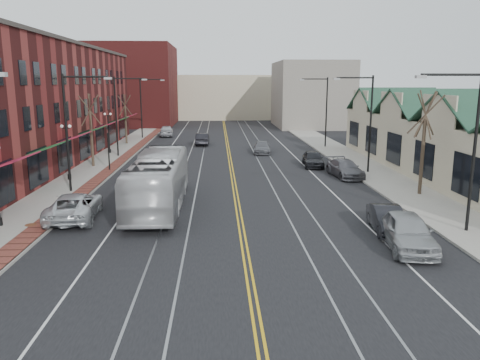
{
  "coord_description": "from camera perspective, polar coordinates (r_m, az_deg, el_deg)",
  "views": [
    {
      "loc": [
        -1.21,
        -16.36,
        7.6
      ],
      "look_at": [
        0.07,
        10.31,
        2.0
      ],
      "focal_mm": 35.0,
      "sensor_mm": 36.0,
      "label": 1
    }
  ],
  "objects": [
    {
      "name": "streetlight_l_3",
      "position": [
        65.15,
        -11.6,
        9.35
      ],
      "size": [
        3.33,
        0.25,
        8.0
      ],
      "color": "black",
      "rests_on": "sidewalk_left"
    },
    {
      "name": "ground",
      "position": [
        18.08,
        1.38,
        -13.02
      ],
      "size": [
        160.0,
        160.0,
        0.0
      ],
      "primitive_type": "plane",
      "color": "black",
      "rests_on": "ground"
    },
    {
      "name": "parked_car_b",
      "position": [
        25.36,
        17.51,
        -4.59
      ],
      "size": [
        1.85,
        4.16,
        1.33
      ],
      "primitive_type": "imported",
      "rotation": [
        0.0,
        0.0,
        -0.11
      ],
      "color": "black",
      "rests_on": "ground"
    },
    {
      "name": "parked_suv",
      "position": [
        27.95,
        -19.52,
        -3.02
      ],
      "size": [
        2.95,
        5.64,
        1.51
      ],
      "primitive_type": "imported",
      "rotation": [
        0.0,
        0.0,
        3.22
      ],
      "color": "silver",
      "rests_on": "ground"
    },
    {
      "name": "building_left",
      "position": [
        46.91,
        -25.32,
        8.16
      ],
      "size": [
        10.0,
        50.0,
        11.0
      ],
      "primitive_type": "cube",
      "color": "maroon",
      "rests_on": "ground"
    },
    {
      "name": "tree_left_near",
      "position": [
        44.03,
        -17.7,
        5.96
      ],
      "size": [
        1.78,
        1.37,
        6.48
      ],
      "color": "#382B21",
      "rests_on": "sidewalk_left"
    },
    {
      "name": "parked_car_d",
      "position": [
        43.29,
        8.89,
        2.58
      ],
      "size": [
        2.09,
        4.43,
        1.46
      ],
      "primitive_type": "imported",
      "rotation": [
        0.0,
        0.0,
        -0.09
      ],
      "color": "black",
      "rests_on": "ground"
    },
    {
      "name": "lamppost_l_3",
      "position": [
        51.95,
        -15.71,
        5.45
      ],
      "size": [
        0.84,
        0.28,
        4.27
      ],
      "color": "black",
      "rests_on": "sidewalk_left"
    },
    {
      "name": "streetlight_l_2",
      "position": [
        49.41,
        -14.4,
        8.5
      ],
      "size": [
        3.33,
        0.25,
        8.0
      ],
      "color": "black",
      "rests_on": "sidewalk_left"
    },
    {
      "name": "traffic_signal",
      "position": [
        41.77,
        -15.77,
        4.18
      ],
      "size": [
        0.18,
        0.15,
        3.8
      ],
      "color": "black",
      "rests_on": "sidewalk_left"
    },
    {
      "name": "transit_bus",
      "position": [
        29.14,
        -9.87,
        -0.1
      ],
      "size": [
        2.8,
        11.9,
        3.31
      ],
      "primitive_type": "imported",
      "rotation": [
        0.0,
        0.0,
        3.14
      ],
      "color": "silver",
      "rests_on": "ground"
    },
    {
      "name": "parked_car_c",
      "position": [
        39.02,
        12.68,
        1.37
      ],
      "size": [
        2.51,
        5.03,
        1.4
      ],
      "primitive_type": "imported",
      "rotation": [
        0.0,
        0.0,
        0.11
      ],
      "color": "#58575E",
      "rests_on": "ground"
    },
    {
      "name": "distant_car_left",
      "position": [
        58.06,
        -4.59,
        5.01
      ],
      "size": [
        1.63,
        4.43,
        1.45
      ],
      "primitive_type": "imported",
      "rotation": [
        0.0,
        0.0,
        3.12
      ],
      "color": "black",
      "rests_on": "ground"
    },
    {
      "name": "distant_car_far",
      "position": [
        67.89,
        -8.95,
        5.96
      ],
      "size": [
        2.25,
        4.82,
        1.6
      ],
      "primitive_type": "imported",
      "rotation": [
        0.0,
        0.0,
        3.22
      ],
      "color": "#B2B3BA",
      "rests_on": "ground"
    },
    {
      "name": "streetlight_r_0",
      "position": [
        25.63,
        25.94,
        4.89
      ],
      "size": [
        3.33,
        0.25,
        8.0
      ],
      "color": "black",
      "rests_on": "sidewalk_right"
    },
    {
      "name": "streetlight_r_1",
      "position": [
        40.35,
        15.07,
        7.79
      ],
      "size": [
        3.33,
        0.25,
        8.0
      ],
      "color": "black",
      "rests_on": "sidewalk_right"
    },
    {
      "name": "streetlight_l_1",
      "position": [
        33.92,
        -19.75,
        6.8
      ],
      "size": [
        3.33,
        0.25,
        8.0
      ],
      "color": "black",
      "rests_on": "sidewalk_left"
    },
    {
      "name": "backdrop_left",
      "position": [
        87.62,
        -12.72,
        11.17
      ],
      "size": [
        14.0,
        18.0,
        14.0
      ],
      "primitive_type": "cube",
      "color": "maroon",
      "rests_on": "ground"
    },
    {
      "name": "parked_car_a",
      "position": [
        23.12,
        19.7,
        -5.9
      ],
      "size": [
        2.53,
        5.08,
        1.66
      ],
      "primitive_type": "imported",
      "rotation": [
        0.0,
        0.0,
        -0.12
      ],
      "color": "#9EA1A5",
      "rests_on": "ground"
    },
    {
      "name": "tree_right_mid",
      "position": [
        33.53,
        21.47,
        4.44
      ],
      "size": [
        1.9,
        1.46,
        6.93
      ],
      "color": "#382B21",
      "rests_on": "sidewalk_right"
    },
    {
      "name": "sidewalk_right",
      "position": [
        39.41,
        16.88,
        0.32
      ],
      "size": [
        4.0,
        120.0,
        0.15
      ],
      "primitive_type": "cube",
      "color": "gray",
      "rests_on": "ground"
    },
    {
      "name": "backdrop_right",
      "position": [
        82.98,
        8.64,
        10.27
      ],
      "size": [
        12.0,
        16.0,
        11.0
      ],
      "primitive_type": "cube",
      "color": "slate",
      "rests_on": "ground"
    },
    {
      "name": "backdrop_mid",
      "position": [
        101.41,
        -2.11,
        10.09
      ],
      "size": [
        22.0,
        14.0,
        9.0
      ],
      "primitive_type": "cube",
      "color": "#BAAC8F",
      "rests_on": "ground"
    },
    {
      "name": "streetlight_r_2",
      "position": [
        55.78,
        10.06,
        9.02
      ],
      "size": [
        3.33,
        0.25,
        8.0
      ],
      "color": "black",
      "rests_on": "sidewalk_right"
    },
    {
      "name": "tree_left_far",
      "position": [
        59.6,
        -13.79,
        7.35
      ],
      "size": [
        1.66,
        1.28,
        6.02
      ],
      "color": "#382B21",
      "rests_on": "sidewalk_left"
    },
    {
      "name": "sidewalk_left",
      "position": [
        38.66,
        -18.9,
        -0.02
      ],
      "size": [
        4.0,
        120.0,
        0.15
      ],
      "primitive_type": "cube",
      "color": "gray",
      "rests_on": "ground"
    },
    {
      "name": "lamppost_l_2",
      "position": [
        38.54,
        -20.26,
        3.06
      ],
      "size": [
        0.84,
        0.28,
        4.27
      ],
      "color": "black",
      "rests_on": "sidewalk_left"
    },
    {
      "name": "manhole_far",
      "position": [
        27.36,
        -24.15,
        -5.01
      ],
      "size": [
        0.6,
        0.6,
        0.02
      ],
      "primitive_type": "cylinder",
      "color": "#592D19",
      "rests_on": "sidewalk_left"
    },
    {
      "name": "building_right",
      "position": [
        41.46,
        24.92,
        3.4
      ],
      "size": [
        8.0,
        36.0,
        4.6
      ],
      "primitive_type": "cube",
      "color": "#BAAC8F",
      "rests_on": "ground"
    },
    {
      "name": "distant_car_right",
      "position": [
        51.11,
        2.71,
        4.01
      ],
      "size": [
        2.2,
        4.54,
        1.27
      ],
      "primitive_type": "imported",
      "rotation": [
        0.0,
        0.0,
        -0.1
      ],
      "color": "#5B5C61",
      "rests_on": "ground"
    }
  ]
}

